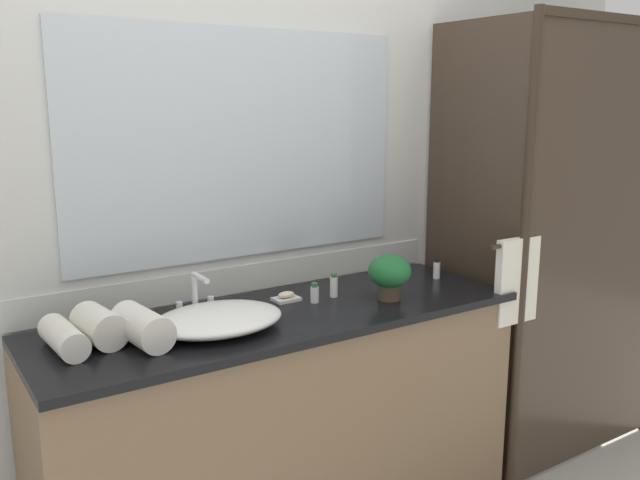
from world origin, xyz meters
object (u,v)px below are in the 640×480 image
(rolled_towel_near_edge, at_px, (64,338))
(amenity_bottle_shampoo, at_px, (334,286))
(amenity_bottle_lotion, at_px, (437,269))
(amenity_bottle_body_wash, at_px, (315,293))
(faucet, at_px, (196,301))
(rolled_towel_far_edge, at_px, (142,327))
(soap_dish, at_px, (286,297))
(potted_plant, at_px, (390,273))
(sink_basin, at_px, (218,319))
(rolled_towel_middle, at_px, (99,326))

(rolled_towel_near_edge, bearing_deg, amenity_bottle_shampoo, 1.58)
(amenity_bottle_lotion, bearing_deg, amenity_bottle_body_wash, -179.65)
(faucet, relative_size, rolled_towel_far_edge, 0.72)
(soap_dish, xyz_separation_m, amenity_bottle_shampoo, (0.18, -0.06, 0.03))
(rolled_towel_near_edge, bearing_deg, potted_plant, -5.65)
(faucet, relative_size, potted_plant, 0.96)
(soap_dish, distance_m, amenity_bottle_lotion, 0.71)
(potted_plant, height_order, amenity_bottle_shampoo, potted_plant)
(sink_basin, distance_m, soap_dish, 0.39)
(amenity_bottle_shampoo, distance_m, rolled_towel_near_edge, 1.02)
(potted_plant, relative_size, amenity_bottle_lotion, 2.07)
(potted_plant, xyz_separation_m, soap_dish, (-0.34, 0.20, -0.09))
(sink_basin, height_order, rolled_towel_near_edge, rolled_towel_near_edge)
(soap_dish, relative_size, rolled_towel_middle, 0.50)
(sink_basin, height_order, rolled_towel_middle, rolled_towel_middle)
(amenity_bottle_shampoo, height_order, rolled_towel_far_edge, rolled_towel_far_edge)
(potted_plant, bearing_deg, amenity_bottle_body_wash, 154.56)
(rolled_towel_near_edge, bearing_deg, amenity_bottle_body_wash, 0.50)
(potted_plant, height_order, rolled_towel_far_edge, potted_plant)
(sink_basin, bearing_deg, rolled_towel_far_edge, 179.67)
(sink_basin, xyz_separation_m, rolled_towel_far_edge, (-0.26, 0.00, 0.02))
(faucet, height_order, rolled_towel_far_edge, faucet)
(potted_plant, height_order, rolled_towel_near_edge, potted_plant)
(sink_basin, distance_m, amenity_bottle_lotion, 1.07)
(faucet, xyz_separation_m, amenity_bottle_lotion, (1.06, -0.10, -0.01))
(amenity_bottle_body_wash, bearing_deg, potted_plant, -25.44)
(rolled_towel_near_edge, xyz_separation_m, rolled_towel_far_edge, (0.22, -0.07, 0.01))
(rolled_towel_near_edge, bearing_deg, rolled_towel_far_edge, -18.34)
(faucet, distance_m, amenity_bottle_lotion, 1.07)
(amenity_bottle_lotion, xyz_separation_m, rolled_towel_near_edge, (-1.54, -0.01, 0.01))
(faucet, bearing_deg, sink_basin, -90.00)
(faucet, distance_m, potted_plant, 0.74)
(sink_basin, bearing_deg, soap_dish, 24.05)
(faucet, distance_m, soap_dish, 0.36)
(potted_plant, height_order, rolled_towel_middle, potted_plant)
(soap_dish, height_order, amenity_bottle_shampoo, amenity_bottle_shampoo)
(potted_plant, bearing_deg, rolled_towel_middle, 173.22)
(amenity_bottle_shampoo, distance_m, rolled_towel_far_edge, 0.80)
(rolled_towel_middle, relative_size, rolled_towel_far_edge, 0.84)
(rolled_towel_middle, bearing_deg, rolled_towel_far_edge, -37.09)
(rolled_towel_near_edge, height_order, rolled_towel_far_edge, rolled_towel_far_edge)
(amenity_bottle_shampoo, xyz_separation_m, rolled_towel_middle, (-0.91, -0.02, 0.01))
(soap_dish, height_order, amenity_bottle_lotion, amenity_bottle_lotion)
(amenity_bottle_lotion, relative_size, rolled_towel_far_edge, 0.36)
(faucet, bearing_deg, amenity_bottle_body_wash, -12.80)
(soap_dish, bearing_deg, rolled_towel_middle, -174.08)
(sink_basin, distance_m, faucet, 0.18)
(sink_basin, distance_m, potted_plant, 0.70)
(amenity_bottle_shampoo, bearing_deg, potted_plant, -42.15)
(faucet, relative_size, soap_dish, 1.70)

